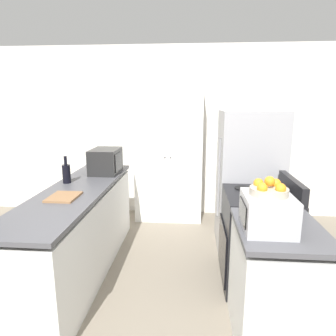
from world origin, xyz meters
The scene contains 11 objects.
wall_back centered at (0.00, 3.14, 1.30)m, with size 7.00×0.06×2.60m.
counter_left centered at (-0.89, 1.26, 0.44)m, with size 0.60×2.32×0.92m.
counter_right centered at (0.89, 0.48, 0.44)m, with size 0.60×0.75×0.92m.
pantry_cabinet centered at (-0.08, 2.86, 1.01)m, with size 0.99×0.49×2.02m.
stove centered at (0.91, 1.24, 0.47)m, with size 0.66×0.72×1.08m.
refrigerator centered at (0.95, 2.02, 0.84)m, with size 0.73×0.78×1.67m.
microwave centered at (-0.78, 1.96, 1.07)m, with size 0.33×0.45×0.30m.
wine_bottle centered at (-1.08, 1.48, 1.03)m, with size 0.09×0.09×0.29m.
toaster_oven centered at (0.79, 0.43, 1.04)m, with size 0.33×0.37×0.24m.
fruit_bowl centered at (0.79, 0.44, 1.20)m, with size 0.26×0.26×0.13m.
cutting_board centered at (-0.89, 0.98, 0.93)m, with size 0.25×0.31×0.02m.
Camera 1 is at (0.27, -1.54, 1.78)m, focal length 32.00 mm.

